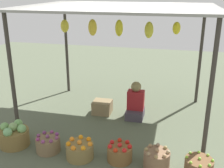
# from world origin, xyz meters

# --- Properties ---
(ground_plane) EXTENTS (14.00, 14.00, 0.00)m
(ground_plane) POSITION_xyz_m (0.00, 0.00, 0.00)
(ground_plane) COLOR #57604A
(market_stall_structure) EXTENTS (3.53, 2.74, 2.27)m
(market_stall_structure) POSITION_xyz_m (-0.01, 0.00, 2.12)
(market_stall_structure) COLOR #38332D
(market_stall_structure) RESTS_ON ground
(vendor_person) EXTENTS (0.36, 0.44, 0.78)m
(vendor_person) POSITION_xyz_m (0.34, 0.08, 0.30)
(vendor_person) COLOR #433D49
(vendor_person) RESTS_ON ground
(basket_cabbages) EXTENTS (0.50, 0.50, 0.43)m
(basket_cabbages) POSITION_xyz_m (-1.53, -1.50, 0.18)
(basket_cabbages) COLOR olive
(basket_cabbages) RESTS_ON ground
(basket_purple_onions) EXTENTS (0.40, 0.40, 0.31)m
(basket_purple_onions) POSITION_xyz_m (-0.88, -1.54, 0.13)
(basket_purple_onions) COLOR olive
(basket_purple_onions) RESTS_ON ground
(basket_oranges) EXTENTS (0.44, 0.44, 0.32)m
(basket_oranges) POSITION_xyz_m (-0.30, -1.59, 0.13)
(basket_oranges) COLOR olive
(basket_oranges) RESTS_ON ground
(basket_red_tomatoes) EXTENTS (0.40, 0.40, 0.31)m
(basket_red_tomatoes) POSITION_xyz_m (0.34, -1.52, 0.13)
(basket_red_tomatoes) COLOR brown
(basket_red_tomatoes) RESTS_ON ground
(basket_potatoes) EXTENTS (0.40, 0.40, 0.32)m
(basket_potatoes) POSITION_xyz_m (0.92, -1.56, 0.14)
(basket_potatoes) COLOR #826146
(basket_potatoes) RESTS_ON ground
(basket_limes) EXTENTS (0.41, 0.41, 0.29)m
(basket_limes) POSITION_xyz_m (1.53, -1.59, 0.13)
(basket_limes) COLOR brown
(basket_limes) RESTS_ON ground
(wooden_crate_near_vendor) EXTENTS (0.39, 0.36, 0.28)m
(wooden_crate_near_vendor) POSITION_xyz_m (-0.39, 0.10, 0.14)
(wooden_crate_near_vendor) COLOR #897450
(wooden_crate_near_vendor) RESTS_ON ground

